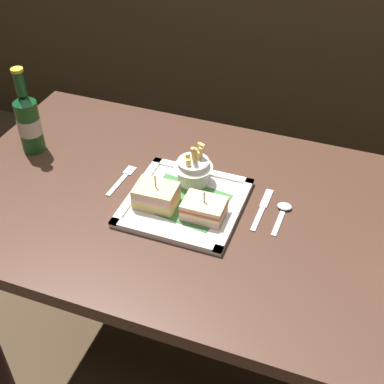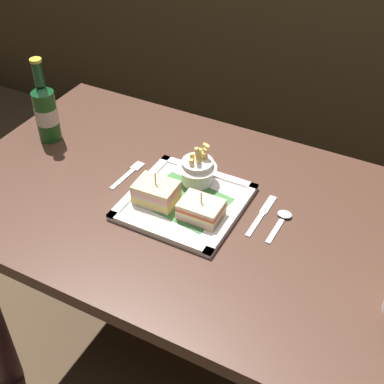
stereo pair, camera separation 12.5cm
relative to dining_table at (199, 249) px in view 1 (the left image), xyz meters
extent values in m
plane|color=#473523|center=(0.00, 0.00, -0.59)|extent=(6.00, 6.00, 0.00)
cube|color=#452B20|center=(0.00, 0.00, 0.13)|extent=(1.25, 0.73, 0.04)
cylinder|color=#472712|center=(-0.55, 0.29, -0.24)|extent=(0.08, 0.08, 0.71)
cube|color=white|center=(-0.03, -0.01, 0.16)|extent=(0.27, 0.27, 0.01)
cube|color=#376E37|center=(-0.03, -0.01, 0.16)|extent=(0.21, 0.17, 0.00)
cube|color=white|center=(-0.03, -0.14, 0.17)|extent=(0.27, 0.02, 0.01)
cube|color=white|center=(-0.03, 0.11, 0.17)|extent=(0.27, 0.02, 0.01)
cube|color=white|center=(-0.16, -0.01, 0.17)|extent=(0.02, 0.27, 0.01)
cube|color=white|center=(0.09, -0.01, 0.17)|extent=(0.02, 0.27, 0.01)
cube|color=#D8BA81|center=(-0.09, -0.04, 0.17)|extent=(0.10, 0.08, 0.01)
cube|color=#DFBC55|center=(-0.09, -0.04, 0.18)|extent=(0.10, 0.08, 0.01)
cube|color=#D9B186|center=(-0.09, -0.04, 0.19)|extent=(0.10, 0.08, 0.01)
cube|color=pink|center=(-0.09, -0.04, 0.20)|extent=(0.10, 0.08, 0.01)
cube|color=#DEB983|center=(-0.09, -0.04, 0.21)|extent=(0.10, 0.08, 0.01)
cylinder|color=tan|center=(-0.09, -0.04, 0.21)|extent=(0.00, 0.00, 0.09)
cube|color=#E3B27D|center=(0.03, -0.04, 0.17)|extent=(0.10, 0.07, 0.01)
cube|color=#D79F94|center=(0.03, -0.04, 0.18)|extent=(0.10, 0.07, 0.01)
cube|color=#D5C480|center=(0.03, -0.04, 0.18)|extent=(0.10, 0.07, 0.01)
cube|color=#CF5130|center=(0.03, -0.04, 0.19)|extent=(0.10, 0.07, 0.01)
cube|color=#D8B18A|center=(0.03, -0.04, 0.20)|extent=(0.10, 0.07, 0.01)
cylinder|color=tan|center=(0.03, -0.04, 0.20)|extent=(0.00, 0.00, 0.07)
cylinder|color=white|center=(-0.04, 0.07, 0.19)|extent=(0.08, 0.08, 0.06)
cone|color=silver|center=(-0.04, 0.07, 0.22)|extent=(0.10, 0.10, 0.03)
cube|color=#D7BF52|center=(-0.04, 0.10, 0.23)|extent=(0.02, 0.01, 0.07)
cube|color=#E9C362|center=(-0.04, 0.05, 0.22)|extent=(0.01, 0.01, 0.05)
cube|color=#EDCD70|center=(-0.04, 0.08, 0.22)|extent=(0.02, 0.01, 0.05)
cube|color=#F5CC7B|center=(-0.03, 0.09, 0.23)|extent=(0.01, 0.01, 0.06)
cube|color=#EEC972|center=(-0.04, 0.08, 0.23)|extent=(0.01, 0.01, 0.06)
cube|color=#E8CC69|center=(-0.03, 0.09, 0.23)|extent=(0.03, 0.01, 0.07)
cube|color=#E0B658|center=(-0.03, 0.06, 0.23)|extent=(0.02, 0.02, 0.08)
cube|color=#E7B353|center=(-0.05, 0.06, 0.22)|extent=(0.02, 0.02, 0.05)
cylinder|color=#1D511C|center=(-0.50, 0.06, 0.23)|extent=(0.06, 0.06, 0.15)
cone|color=#134821|center=(-0.50, 0.06, 0.31)|extent=(0.06, 0.06, 0.02)
cylinder|color=#11431F|center=(-0.50, 0.06, 0.35)|extent=(0.03, 0.03, 0.07)
cylinder|color=gold|center=(-0.50, 0.06, 0.39)|extent=(0.03, 0.03, 0.01)
cylinder|color=beige|center=(-0.50, 0.06, 0.23)|extent=(0.06, 0.06, 0.05)
cube|color=silver|center=(-0.22, 0.00, 0.15)|extent=(0.02, 0.10, 0.00)
cube|color=silver|center=(-0.22, 0.06, 0.15)|extent=(0.03, 0.04, 0.00)
cube|color=silver|center=(0.15, 0.00, 0.15)|extent=(0.01, 0.09, 0.00)
cube|color=silver|center=(0.15, 0.08, 0.15)|extent=(0.02, 0.07, 0.00)
cube|color=silver|center=(0.19, 0.00, 0.15)|extent=(0.01, 0.09, 0.00)
ellipsoid|color=silver|center=(0.20, 0.06, 0.16)|extent=(0.03, 0.03, 0.01)
camera|label=1|loc=(0.32, -0.91, 0.99)|focal=49.68mm
camera|label=2|loc=(0.43, -0.86, 0.99)|focal=49.68mm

